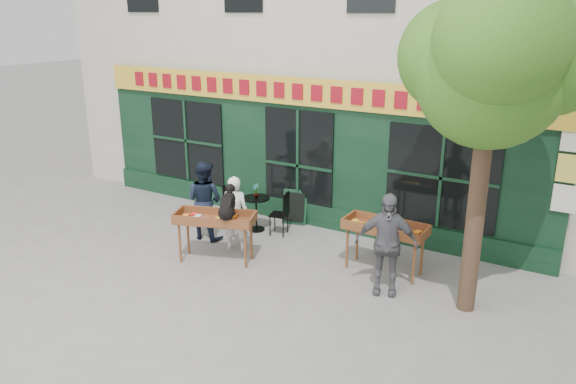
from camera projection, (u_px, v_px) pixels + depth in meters
The scene contains 13 objects.
ground at pixel (240, 259), 11.05m from camera, with size 80.00×80.00×0.00m, color slate.
street_tree at pixel (497, 51), 7.97m from camera, with size 3.05×2.90×5.60m.
book_cart_center at pixel (215, 221), 10.72m from camera, with size 1.62×1.08×0.99m.
dog at pixel (227, 202), 10.36m from camera, with size 0.34×0.60×0.60m, color black, non-canonical shape.
woman at pixel (235, 213), 11.26m from camera, with size 0.56×0.37×1.55m, color white.
book_cart_right at pixel (385, 230), 10.26m from camera, with size 1.52×0.66×0.99m.
man_right at pixel (386, 244), 9.48m from camera, with size 1.06×0.44×1.80m, color #525257.
bistro_table at pixel (256, 207), 12.30m from camera, with size 0.60×0.60×0.76m.
bistro_chair_left at pixel (232, 202), 12.56m from camera, with size 0.50×0.50×0.95m.
bistro_chair_right at pixel (283, 210), 12.05m from camera, with size 0.43×0.43×0.95m.
potted_plant at pixel (256, 191), 12.18m from camera, with size 0.17×0.11×0.32m, color gray.
man_left at pixel (205, 200), 11.81m from camera, with size 0.82×0.64×1.70m, color black.
chalkboard at pixel (295, 207), 12.73m from camera, with size 0.59×0.31×0.79m.
Camera 1 is at (5.92, -8.22, 4.68)m, focal length 35.00 mm.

